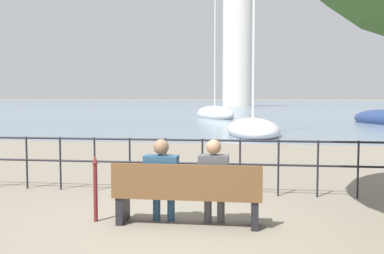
% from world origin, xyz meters
% --- Properties ---
extents(ground_plane, '(1000.00, 1000.00, 0.00)m').
position_xyz_m(ground_plane, '(0.00, 0.00, 0.00)').
color(ground_plane, gray).
extents(harbor_water, '(600.00, 300.00, 0.01)m').
position_xyz_m(harbor_water, '(0.00, 160.97, 0.00)').
color(harbor_water, slate).
rests_on(harbor_water, ground_plane).
extents(park_bench, '(2.11, 0.45, 0.90)m').
position_xyz_m(park_bench, '(0.00, -0.07, 0.44)').
color(park_bench, brown).
rests_on(park_bench, ground_plane).
extents(seated_person_left, '(0.48, 0.35, 1.23)m').
position_xyz_m(seated_person_left, '(-0.38, 0.01, 0.68)').
color(seated_person_left, navy).
rests_on(seated_person_left, ground_plane).
extents(seated_person_right, '(0.42, 0.35, 1.23)m').
position_xyz_m(seated_person_right, '(0.38, 0.01, 0.68)').
color(seated_person_right, '#4C4C51').
rests_on(seated_person_right, ground_plane).
extents(promenade_railing, '(14.15, 0.04, 1.05)m').
position_xyz_m(promenade_railing, '(-0.00, 1.99, 0.69)').
color(promenade_railing, black).
rests_on(promenade_railing, ground_plane).
extents(closed_umbrella, '(0.09, 0.09, 0.98)m').
position_xyz_m(closed_umbrella, '(-1.36, -0.02, 0.54)').
color(closed_umbrella, maroon).
rests_on(closed_umbrella, ground_plane).
extents(sailboat_0, '(5.17, 7.36, 12.61)m').
position_xyz_m(sailboat_0, '(-2.21, 33.05, 0.36)').
color(sailboat_0, white).
rests_on(sailboat_0, ground_plane).
extents(sailboat_2, '(3.14, 6.54, 9.73)m').
position_xyz_m(sailboat_2, '(1.08, 15.47, 0.28)').
color(sailboat_2, silver).
rests_on(sailboat_2, ground_plane).
extents(harbor_lighthouse, '(6.36, 6.36, 27.29)m').
position_xyz_m(harbor_lighthouse, '(-1.45, 84.60, 12.69)').
color(harbor_lighthouse, silver).
rests_on(harbor_lighthouse, ground_plane).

